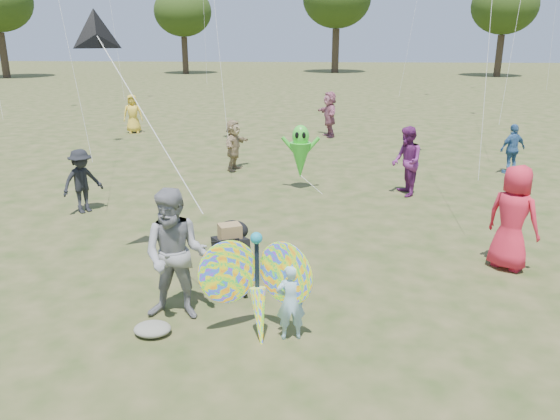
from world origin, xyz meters
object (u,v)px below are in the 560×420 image
object	(u,v)px
adult_man	(176,255)
crowd_c	(513,149)
crowd_b	(82,181)
crowd_a	(513,218)
jogging_stroller	(231,250)
butterfly_kite	(258,287)
crowd_d	(234,145)
crowd_g	(133,114)
child_girl	(291,302)
crowd_e	(407,161)
alien_kite	(300,154)
crowd_j	(329,114)

from	to	relation	value
adult_man	crowd_c	distance (m)	12.11
adult_man	crowd_b	bearing A→B (deg)	127.72
crowd_a	jogging_stroller	bearing A→B (deg)	55.49
crowd_b	crowd_c	bearing A→B (deg)	-28.20
butterfly_kite	adult_man	bearing A→B (deg)	159.13
crowd_a	crowd_b	world-z (taller)	crowd_a
crowd_d	adult_man	bearing A→B (deg)	-163.26
adult_man	butterfly_kite	distance (m)	1.33
crowd_g	jogging_stroller	size ratio (longest dim) A/B	1.40
child_girl	butterfly_kite	xyz separation A→B (m)	(-0.44, 0.00, 0.21)
crowd_c	crowd_e	world-z (taller)	crowd_e
adult_man	jogging_stroller	world-z (taller)	adult_man
child_girl	alien_kite	distance (m)	7.55
crowd_b	butterfly_kite	distance (m)	7.00
crowd_a	crowd_d	world-z (taller)	crowd_a
crowd_j	jogging_stroller	bearing A→B (deg)	-23.82
butterfly_kite	alien_kite	bearing A→B (deg)	87.79
jogging_stroller	butterfly_kite	bearing A→B (deg)	-93.64
crowd_c	crowd_g	xyz separation A→B (m)	(-13.56, 6.17, 0.06)
adult_man	crowd_g	world-z (taller)	adult_man
adult_man	butterfly_kite	world-z (taller)	adult_man
child_girl	crowd_d	bearing A→B (deg)	-88.27
adult_man	crowd_j	distance (m)	15.42
child_girl	adult_man	world-z (taller)	adult_man
crowd_c	crowd_d	size ratio (longest dim) A/B	0.96
crowd_b	alien_kite	world-z (taller)	alien_kite
crowd_a	crowd_e	size ratio (longest dim) A/B	1.05
crowd_a	adult_man	bearing A→B (deg)	65.20
crowd_e	crowd_d	bearing A→B (deg)	-125.63
jogging_stroller	crowd_e	bearing A→B (deg)	32.50
child_girl	crowd_d	distance (m)	9.92
child_girl	alien_kite	bearing A→B (deg)	-100.28
crowd_d	crowd_j	xyz separation A→B (m)	(2.98, 6.04, 0.14)
crowd_b	alien_kite	size ratio (longest dim) A/B	0.86
crowd_d	crowd_g	distance (m)	8.22
crowd_j	adult_man	bearing A→B (deg)	-25.54
crowd_g	crowd_j	world-z (taller)	crowd_j
crowd_a	crowd_g	size ratio (longest dim) A/B	1.16
child_girl	crowd_b	bearing A→B (deg)	-57.13
crowd_c	crowd_e	distance (m)	4.35
jogging_stroller	alien_kite	xyz separation A→B (m)	(0.90, 5.93, 0.36)
crowd_g	jogging_stroller	bearing A→B (deg)	-82.35
crowd_g	adult_man	bearing A→B (deg)	-85.89
adult_man	crowd_e	distance (m)	7.95
crowd_d	butterfly_kite	distance (m)	9.82
jogging_stroller	alien_kite	bearing A→B (deg)	56.75
crowd_d	alien_kite	size ratio (longest dim) A/B	0.89
crowd_e	jogging_stroller	xyz separation A→B (m)	(-3.62, -5.59, -0.28)
crowd_d	jogging_stroller	size ratio (longest dim) A/B	1.35
crowd_g	crowd_e	bearing A→B (deg)	-57.58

